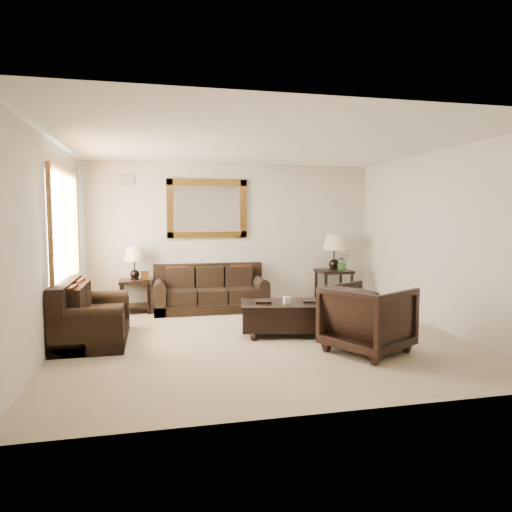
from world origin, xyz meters
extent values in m
cube|color=#85725C|center=(0.00, 0.00, 0.00)|extent=(5.50, 5.00, 0.01)
cube|color=white|center=(0.00, 0.00, 2.70)|extent=(5.50, 5.00, 0.01)
cube|color=beige|center=(0.00, 2.50, 1.35)|extent=(5.50, 0.01, 2.70)
cube|color=beige|center=(0.00, -2.50, 1.35)|extent=(5.50, 0.01, 2.70)
cube|color=beige|center=(-2.75, 0.00, 1.35)|extent=(0.01, 5.00, 2.70)
cube|color=beige|center=(2.75, 0.00, 1.35)|extent=(0.01, 5.00, 2.70)
cube|color=white|center=(-2.73, 0.90, 1.55)|extent=(0.01, 1.80, 1.50)
cube|color=brown|center=(-2.70, 0.90, 2.34)|extent=(0.06, 1.96, 0.08)
cube|color=brown|center=(-2.70, 0.90, 0.76)|extent=(0.06, 1.96, 0.08)
cube|color=brown|center=(-2.70, -0.04, 1.55)|extent=(0.06, 0.08, 1.50)
cube|color=brown|center=(-2.70, 1.84, 1.55)|extent=(0.06, 0.08, 1.50)
cube|color=brown|center=(-2.70, 0.90, 1.55)|extent=(0.05, 0.05, 1.50)
cube|color=#45310D|center=(-0.47, 2.46, 1.85)|extent=(1.50, 0.06, 1.10)
cube|color=white|center=(-0.47, 2.48, 1.85)|extent=(1.26, 0.01, 0.86)
cube|color=#999999|center=(-1.90, 2.48, 2.35)|extent=(0.25, 0.02, 0.18)
cube|color=black|center=(-0.47, 2.04, 0.08)|extent=(2.02, 0.87, 0.17)
cube|color=black|center=(-0.47, 2.38, 0.62)|extent=(2.02, 0.20, 0.41)
cube|color=black|center=(-1.01, 2.03, 0.29)|extent=(0.52, 0.72, 0.25)
cube|color=black|center=(-0.47, 2.03, 0.29)|extent=(0.52, 0.72, 0.25)
cube|color=black|center=(0.07, 2.03, 0.29)|extent=(0.52, 0.72, 0.25)
cube|color=black|center=(-1.38, 2.04, 0.24)|extent=(0.20, 0.87, 0.49)
cylinder|color=black|center=(-1.38, 2.04, 0.49)|extent=(0.20, 0.86, 0.20)
cube|color=black|center=(0.44, 2.04, 0.24)|extent=(0.20, 0.87, 0.49)
cylinder|color=black|center=(0.44, 2.04, 0.49)|extent=(0.20, 0.86, 0.20)
cube|color=#61200C|center=(-1.05, 2.21, 0.62)|extent=(0.39, 0.17, 0.40)
cube|color=#61200C|center=(0.12, 2.21, 0.62)|extent=(0.39, 0.17, 0.40)
cube|color=black|center=(-2.29, 0.36, 0.08)|extent=(0.89, 1.49, 0.17)
cube|color=black|center=(-2.63, 0.36, 0.63)|extent=(0.21, 1.49, 0.42)
cube|color=black|center=(-2.27, 0.09, 0.29)|extent=(0.73, 0.52, 0.25)
cube|color=black|center=(-2.27, 0.63, 0.29)|extent=(0.73, 0.52, 0.25)
cube|color=black|center=(-2.29, -0.28, 0.25)|extent=(0.89, 0.21, 0.49)
cylinder|color=black|center=(-2.29, -0.28, 0.49)|extent=(0.87, 0.21, 0.21)
cube|color=black|center=(-2.29, 1.00, 0.25)|extent=(0.89, 0.21, 0.49)
cylinder|color=black|center=(-2.29, 1.00, 0.49)|extent=(0.87, 0.21, 0.21)
cube|color=#61200C|center=(-2.45, 0.04, 0.63)|extent=(0.17, 0.39, 0.40)
cube|color=#61200C|center=(-2.45, 0.68, 0.63)|extent=(0.17, 0.39, 0.40)
cube|color=black|center=(-1.80, 2.19, 0.56)|extent=(0.54, 0.54, 0.05)
cube|color=black|center=(-1.80, 2.19, 0.12)|extent=(0.46, 0.46, 0.03)
cylinder|color=black|center=(-2.03, 1.96, 0.27)|extent=(0.05, 0.05, 0.54)
cylinder|color=black|center=(-1.57, 1.96, 0.27)|extent=(0.05, 0.05, 0.54)
cylinder|color=black|center=(-2.03, 2.42, 0.27)|extent=(0.05, 0.05, 0.54)
cylinder|color=black|center=(-1.57, 2.42, 0.27)|extent=(0.05, 0.05, 0.54)
sphere|color=black|center=(-1.80, 2.19, 0.68)|extent=(0.17, 0.17, 0.17)
cylinder|color=black|center=(-1.80, 2.19, 0.86)|extent=(0.02, 0.02, 0.35)
cone|color=#D2BF8C|center=(-1.80, 2.19, 1.06)|extent=(0.37, 0.37, 0.25)
cube|color=#45310D|center=(-1.62, 2.09, 0.67)|extent=(0.15, 0.10, 0.17)
cube|color=black|center=(1.95, 2.15, 0.64)|extent=(0.62, 0.62, 0.06)
cube|color=black|center=(1.95, 2.15, 0.13)|extent=(0.52, 0.52, 0.03)
cylinder|color=black|center=(1.69, 1.89, 0.31)|extent=(0.06, 0.06, 0.62)
cylinder|color=black|center=(2.22, 1.89, 0.31)|extent=(0.06, 0.06, 0.62)
cylinder|color=black|center=(1.69, 2.42, 0.31)|extent=(0.06, 0.06, 0.62)
cylinder|color=black|center=(2.22, 2.42, 0.31)|extent=(0.06, 0.06, 0.62)
sphere|color=black|center=(1.95, 2.15, 0.78)|extent=(0.19, 0.19, 0.19)
cylinder|color=black|center=(1.95, 2.15, 0.99)|extent=(0.03, 0.03, 0.40)
cone|color=#D2BF8C|center=(1.95, 2.15, 1.21)|extent=(0.43, 0.43, 0.29)
sphere|color=black|center=(-0.13, -0.09, 0.05)|extent=(0.12, 0.12, 0.12)
sphere|color=black|center=(1.00, -0.09, 0.05)|extent=(0.12, 0.12, 0.12)
sphere|color=black|center=(-0.13, 0.42, 0.05)|extent=(0.12, 0.12, 0.12)
sphere|color=black|center=(1.00, 0.42, 0.05)|extent=(0.12, 0.12, 0.12)
cube|color=black|center=(0.44, 0.16, 0.27)|extent=(1.45, 0.96, 0.38)
cube|color=black|center=(0.44, 0.16, 0.44)|extent=(1.47, 0.98, 0.04)
cube|color=black|center=(0.08, 0.22, 0.48)|extent=(0.25, 0.19, 0.03)
cube|color=black|center=(0.74, 0.11, 0.47)|extent=(0.23, 0.18, 0.03)
cube|color=white|center=(0.39, 0.06, 0.51)|extent=(0.10, 0.07, 0.10)
imported|color=black|center=(1.16, -0.91, 0.47)|extent=(1.19, 1.22, 0.94)
imported|color=#2B591E|center=(2.09, 2.04, 0.79)|extent=(0.38, 0.39, 0.24)
camera|label=1|loc=(-1.45, -6.11, 1.71)|focal=32.00mm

